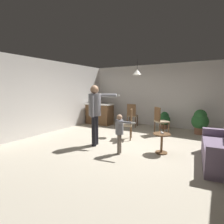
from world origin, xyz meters
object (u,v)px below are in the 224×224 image
Objects in this scene: person_adult at (95,109)px; dining_chair_by_counter at (160,120)px; side_table_by_couch at (162,141)px; person_child at (120,130)px; potted_plant_corner at (200,121)px; potted_plant_by_wall at (164,119)px; dining_chair_near_wall at (132,114)px; dining_chair_centre_back at (128,123)px; spare_remote_on_table at (162,133)px; kitchen_counter at (100,114)px.

person_adult reaches higher than dining_chair_by_counter.
side_table_by_couch is 1.12m from person_child.
potted_plant_corner reaches higher than potted_plant_by_wall.
dining_chair_near_wall is 1.93m from dining_chair_centre_back.
side_table_by_couch is 0.74× the size of potted_plant_by_wall.
potted_plant_corner is (2.49, 3.01, -0.59)m from person_adult.
spare_remote_on_table is at bearing 113.41° from person_child.
kitchen_counter is at bearing -147.32° from person_child.
kitchen_counter is 1.78× the size of potted_plant_by_wall.
potted_plant_corner is 6.96× the size of spare_remote_on_table.
side_table_by_couch is at bearing 113.40° from person_child.
side_table_by_couch is at bearing -103.69° from potted_plant_corner.
person_child is at bearing -47.46° from kitchen_counter.
dining_chair_near_wall reaches higher than potted_plant_by_wall.
spare_remote_on_table is at bearing -138.64° from dining_chair_centre_back.
dining_chair_near_wall is (-1.41, 0.66, 0.00)m from dining_chair_by_counter.
kitchen_counter is 4.24m from spare_remote_on_table.
kitchen_counter is 1.26× the size of dining_chair_by_counter.
potted_plant_by_wall is at bearing 6.31° from dining_chair_near_wall.
potted_plant_corner is at bearing -6.43° from dining_chair_near_wall.
dining_chair_near_wall and dining_chair_centre_back have the same top height.
kitchen_counter is 1.58m from dining_chair_near_wall.
dining_chair_near_wall is at bearing -161.10° from dining_chair_by_counter.
side_table_by_couch is 0.57× the size of potted_plant_corner.
spare_remote_on_table is (2.00, -2.52, -0.01)m from dining_chair_near_wall.
potted_plant_by_wall is at bearing 145.23° from person_adult.
dining_chair_by_counter is at bearing 162.73° from person_child.
spare_remote_on_table is (3.57, -2.30, 0.06)m from kitchen_counter.
dining_chair_near_wall is at bearing 128.49° from spare_remote_on_table.
dining_chair_by_counter and dining_chair_centre_back have the same top height.
side_table_by_couch is 0.21m from spare_remote_on_table.
person_child is at bearing 177.29° from dining_chair_centre_back.
dining_chair_by_counter is at bearing 107.51° from side_table_by_couch.
potted_plant_by_wall is at bearing 140.20° from dining_chair_by_counter.
person_adult reaches higher than potted_plant_by_wall.
person_child is (-0.90, -0.59, 0.31)m from side_table_by_couch.
kitchen_counter is 9.69× the size of spare_remote_on_table.
person_child reaches higher than dining_chair_centre_back.
dining_chair_near_wall is (1.56, 0.22, 0.07)m from kitchen_counter.
dining_chair_by_counter is 1.05m from potted_plant_by_wall.
potted_plant_corner is (4.21, 0.35, 0.02)m from kitchen_counter.
person_adult is 3.50m from potted_plant_by_wall.
spare_remote_on_table is at bearing -76.35° from potted_plant_by_wall.
person_adult is 2.48× the size of potted_plant_by_wall.
kitchen_counter reaches higher than side_table_by_couch.
spare_remote_on_table is at bearing -32.82° from kitchen_counter.
dining_chair_near_wall is at bearing 128.39° from side_table_by_couch.
person_child reaches higher than dining_chair_near_wall.
kitchen_counter reaches higher than potted_plant_corner.
person_child is 1.12× the size of potted_plant_corner.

